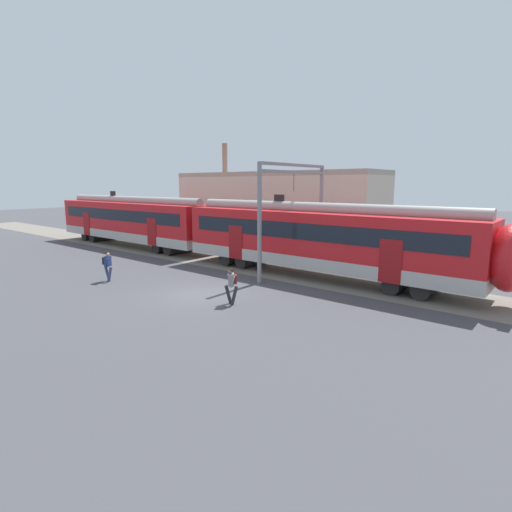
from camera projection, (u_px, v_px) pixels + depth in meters
ground_plane at (201, 294)px, 19.67m from camera, size 160.00×160.00×0.00m
track_bed at (190, 256)px, 30.28m from camera, size 80.00×4.40×0.01m
commuter_train at (213, 228)px, 28.31m from camera, size 38.05×3.07×4.73m
pedestrian_navy at (108, 264)px, 22.13m from camera, size 0.71×0.52×1.67m
pedestrian_grey at (232, 283)px, 17.87m from camera, size 0.70×0.51×1.67m
catenary_gantry at (294, 202)px, 23.64m from camera, size 0.24×6.64×6.53m
background_building at (273, 208)px, 35.60m from camera, size 19.75×5.00×9.20m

